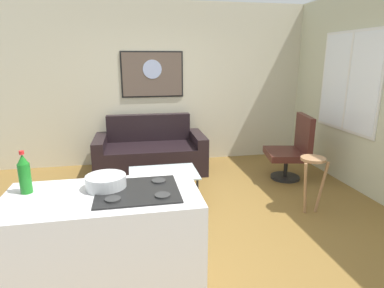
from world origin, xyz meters
The scene contains 12 objects.
ground centered at (0.00, 0.00, -0.02)m, with size 6.40×6.40×0.04m, color brown.
back_wall centered at (0.00, 2.42, 1.40)m, with size 6.40×0.05×2.80m, color beige.
right_wall centered at (2.62, 0.30, 1.40)m, with size 0.05×6.40×2.80m, color beige.
couch centered at (-0.28, 1.88, 0.30)m, with size 1.81×0.94×0.91m.
coffee_table centered at (-0.20, 0.58, 0.39)m, with size 0.88×0.62×0.43m.
armchair centered at (1.89, 1.08, 0.49)m, with size 0.74×0.76×1.02m.
bar_stool centered at (1.56, 0.00, 0.52)m, with size 0.34×0.34×0.70m.
kitchen_counter centered at (-0.81, -1.12, 0.46)m, with size 1.40×0.71×0.94m.
soda_bottle centered at (-1.35, -0.99, 1.06)m, with size 0.08×0.08×0.32m.
mixing_bowl centered at (-0.79, -1.02, 0.96)m, with size 0.30×0.30×0.10m.
wall_painting centered at (-0.17, 2.38, 1.59)m, with size 1.08×0.03×0.79m.
window centered at (2.59, 0.90, 1.52)m, with size 0.03×1.32×1.45m.
Camera 1 is at (-0.59, -3.35, 1.86)m, focal length 30.11 mm.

